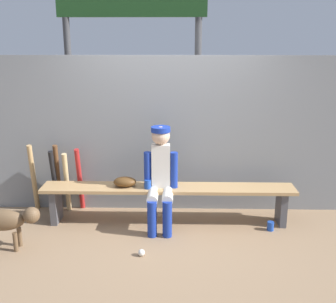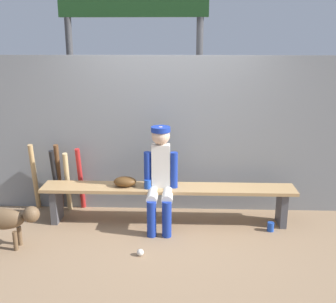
{
  "view_description": "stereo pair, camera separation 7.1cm",
  "coord_description": "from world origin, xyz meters",
  "px_view_note": "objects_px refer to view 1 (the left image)",
  "views": [
    {
      "loc": [
        0.11,
        -4.71,
        2.24
      ],
      "look_at": [
        0.0,
        0.0,
        0.93
      ],
      "focal_mm": 43.57,
      "sensor_mm": 36.0,
      "label": 1
    },
    {
      "loc": [
        0.18,
        -4.71,
        2.24
      ],
      "look_at": [
        0.0,
        0.0,
        0.93
      ],
      "focal_mm": 43.57,
      "sensor_mm": 36.0,
      "label": 2
    }
  ],
  "objects_px": {
    "player_seated": "(161,175)",
    "bat_wood_dark": "(58,177)",
    "cup_on_ground": "(270,226)",
    "bat_aluminum_black": "(55,182)",
    "bat_wood_tan": "(34,178)",
    "baseball": "(141,253)",
    "scoreboard": "(136,16)",
    "baseball_glove": "(125,182)",
    "cup_on_bench": "(148,184)",
    "dugout_bench": "(168,194)",
    "dog": "(6,220)",
    "bat_aluminum_red": "(80,179)",
    "bat_wood_natural": "(67,183)"
  },
  "relations": [
    {
      "from": "dugout_bench",
      "to": "cup_on_ground",
      "type": "height_order",
      "value": "dugout_bench"
    },
    {
      "from": "baseball_glove",
      "to": "baseball",
      "type": "distance_m",
      "value": 1.0
    },
    {
      "from": "baseball",
      "to": "bat_wood_natural",
      "type": "bearing_deg",
      "value": 133.8
    },
    {
      "from": "cup_on_bench",
      "to": "baseball_glove",
      "type": "bearing_deg",
      "value": 166.55
    },
    {
      "from": "bat_aluminum_red",
      "to": "scoreboard",
      "type": "xyz_separation_m",
      "value": [
        0.69,
        1.06,
        2.11
      ]
    },
    {
      "from": "scoreboard",
      "to": "dog",
      "type": "relative_size",
      "value": 4.26
    },
    {
      "from": "player_seated",
      "to": "dog",
      "type": "height_order",
      "value": "player_seated"
    },
    {
      "from": "baseball",
      "to": "cup_on_bench",
      "type": "xyz_separation_m",
      "value": [
        0.02,
        0.76,
        0.49
      ]
    },
    {
      "from": "bat_aluminum_red",
      "to": "baseball",
      "type": "height_order",
      "value": "bat_aluminum_red"
    },
    {
      "from": "bat_aluminum_black",
      "to": "dog",
      "type": "height_order",
      "value": "bat_aluminum_black"
    },
    {
      "from": "bat_wood_dark",
      "to": "scoreboard",
      "type": "height_order",
      "value": "scoreboard"
    },
    {
      "from": "player_seated",
      "to": "baseball_glove",
      "type": "distance_m",
      "value": 0.48
    },
    {
      "from": "scoreboard",
      "to": "cup_on_bench",
      "type": "bearing_deg",
      "value": -80.74
    },
    {
      "from": "bat_wood_dark",
      "to": "cup_on_ground",
      "type": "xyz_separation_m",
      "value": [
        2.71,
        -0.55,
        -0.41
      ]
    },
    {
      "from": "bat_wood_tan",
      "to": "baseball",
      "type": "height_order",
      "value": "bat_wood_tan"
    },
    {
      "from": "bat_wood_tan",
      "to": "cup_on_ground",
      "type": "height_order",
      "value": "bat_wood_tan"
    },
    {
      "from": "bat_wood_natural",
      "to": "cup_on_bench",
      "type": "xyz_separation_m",
      "value": [
        1.09,
        -0.35,
        0.12
      ]
    },
    {
      "from": "dugout_bench",
      "to": "player_seated",
      "type": "distance_m",
      "value": 0.32
    },
    {
      "from": "player_seated",
      "to": "bat_wood_dark",
      "type": "height_order",
      "value": "player_seated"
    },
    {
      "from": "player_seated",
      "to": "cup_on_bench",
      "type": "bearing_deg",
      "value": 165.25
    },
    {
      "from": "cup_on_ground",
      "to": "player_seated",
      "type": "bearing_deg",
      "value": 176.23
    },
    {
      "from": "bat_wood_dark",
      "to": "cup_on_ground",
      "type": "bearing_deg",
      "value": -11.55
    },
    {
      "from": "player_seated",
      "to": "baseball",
      "type": "distance_m",
      "value": 0.97
    },
    {
      "from": "player_seated",
      "to": "baseball",
      "type": "bearing_deg",
      "value": -103.9
    },
    {
      "from": "bat_aluminum_black",
      "to": "bat_wood_tan",
      "type": "height_order",
      "value": "bat_wood_tan"
    },
    {
      "from": "cup_on_bench",
      "to": "dog",
      "type": "distance_m",
      "value": 1.64
    },
    {
      "from": "dugout_bench",
      "to": "bat_wood_tan",
      "type": "xyz_separation_m",
      "value": [
        -1.78,
        0.32,
        0.08
      ]
    },
    {
      "from": "dog",
      "to": "bat_aluminum_black",
      "type": "bearing_deg",
      "value": 75.32
    },
    {
      "from": "bat_aluminum_black",
      "to": "bat_wood_tan",
      "type": "xyz_separation_m",
      "value": [
        -0.29,
        0.05,
        0.03
      ]
    },
    {
      "from": "dugout_bench",
      "to": "bat_wood_tan",
      "type": "relative_size",
      "value": 3.34
    },
    {
      "from": "bat_wood_dark",
      "to": "scoreboard",
      "type": "relative_size",
      "value": 0.26
    },
    {
      "from": "player_seated",
      "to": "bat_wood_tan",
      "type": "xyz_separation_m",
      "value": [
        -1.69,
        0.43,
        -0.21
      ]
    },
    {
      "from": "dog",
      "to": "dugout_bench",
      "type": "bearing_deg",
      "value": 21.97
    },
    {
      "from": "bat_wood_natural",
      "to": "bat_aluminum_black",
      "type": "relative_size",
      "value": 0.96
    },
    {
      "from": "dugout_bench",
      "to": "dog",
      "type": "distance_m",
      "value": 1.88
    },
    {
      "from": "bat_wood_natural",
      "to": "cup_on_ground",
      "type": "relative_size",
      "value": 7.58
    },
    {
      "from": "player_seated",
      "to": "bat_wood_dark",
      "type": "relative_size",
      "value": 1.33
    },
    {
      "from": "baseball_glove",
      "to": "cup_on_bench",
      "type": "relative_size",
      "value": 2.55
    },
    {
      "from": "player_seated",
      "to": "cup_on_ground",
      "type": "bearing_deg",
      "value": -3.77
    },
    {
      "from": "bat_aluminum_red",
      "to": "cup_on_bench",
      "type": "xyz_separation_m",
      "value": [
        0.93,
        -0.41,
        0.09
      ]
    },
    {
      "from": "player_seated",
      "to": "dugout_bench",
      "type": "bearing_deg",
      "value": 51.77
    },
    {
      "from": "bat_wood_dark",
      "to": "bat_aluminum_black",
      "type": "bearing_deg",
      "value": -101.56
    },
    {
      "from": "player_seated",
      "to": "cup_on_ground",
      "type": "height_order",
      "value": "player_seated"
    },
    {
      "from": "bat_wood_natural",
      "to": "scoreboard",
      "type": "xyz_separation_m",
      "value": [
        0.85,
        1.13,
        2.13
      ]
    },
    {
      "from": "bat_wood_natural",
      "to": "dugout_bench",
      "type": "bearing_deg",
      "value": -12.04
    },
    {
      "from": "scoreboard",
      "to": "dugout_bench",
      "type": "bearing_deg",
      "value": -70.96
    },
    {
      "from": "baseball_glove",
      "to": "dog",
      "type": "height_order",
      "value": "baseball_glove"
    },
    {
      "from": "baseball_glove",
      "to": "bat_aluminum_red",
      "type": "bearing_deg",
      "value": 151.77
    },
    {
      "from": "bat_wood_natural",
      "to": "baseball_glove",
      "type": "bearing_deg",
      "value": -19.52
    },
    {
      "from": "bat_aluminum_red",
      "to": "bat_aluminum_black",
      "type": "relative_size",
      "value": 1.02
    }
  ]
}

